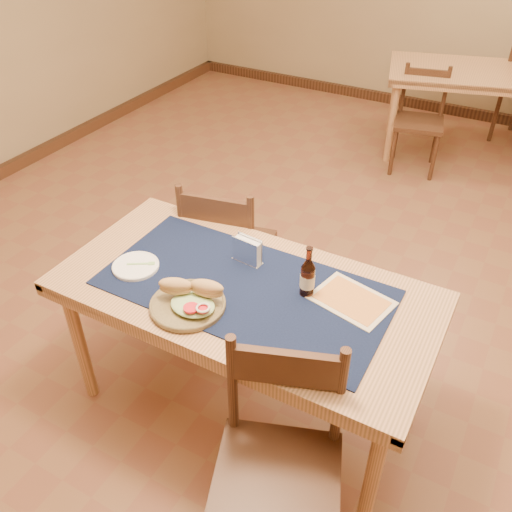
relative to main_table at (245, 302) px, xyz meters
The scene contains 14 objects.
room 1.08m from the main_table, 90.00° to the left, with size 6.04×7.04×2.84m.
main_table is the anchor object (origin of this frame).
placemat 0.09m from the main_table, ahead, with size 1.20×0.60×0.01m, color #0F1837.
baseboard 1.01m from the main_table, 90.00° to the left, with size 6.00×7.00×0.10m.
back_table 3.43m from the main_table, 83.53° to the left, with size 1.74×1.19×0.75m.
chair_main_far 0.69m from the main_table, 128.29° to the left, with size 0.50×0.50×0.92m.
chair_main_near 0.70m from the main_table, 50.38° to the right, with size 0.56×0.56×0.94m.
chair_back_near 2.92m from the main_table, 89.88° to the left, with size 0.46×0.46×0.84m.
sandwich_plate 0.28m from the main_table, 121.12° to the right, with size 0.30×0.30×0.12m.
side_plate 0.50m from the main_table, 166.52° to the right, with size 0.20×0.20×0.02m.
fork 0.48m from the main_table, 168.32° to the right, with size 0.11×0.08×0.00m.
beer_bottle 0.31m from the main_table, 19.53° to the left, with size 0.06×0.06×0.23m.
napkin_holder 0.23m from the main_table, 115.44° to the left, with size 0.14×0.06×0.12m.
menu_card 0.45m from the main_table, 17.31° to the left, with size 0.35×0.29×0.01m.
Camera 1 is at (0.88, -2.29, 2.21)m, focal length 38.00 mm.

